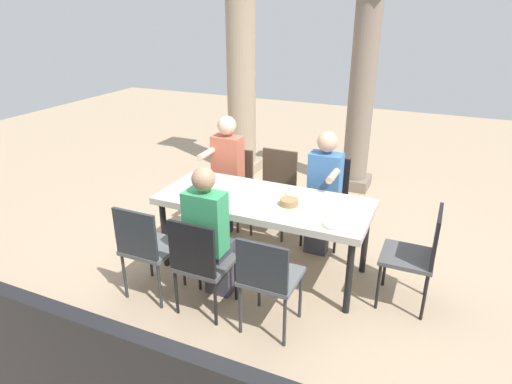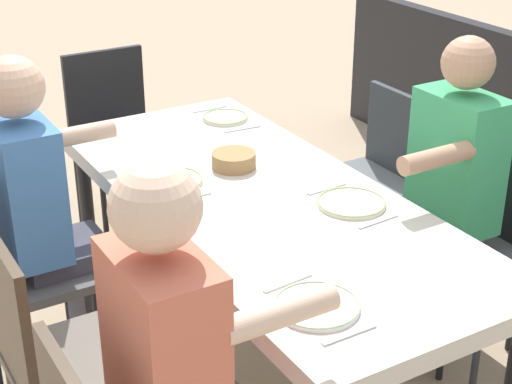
% 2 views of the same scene
% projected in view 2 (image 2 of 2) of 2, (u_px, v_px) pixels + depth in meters
% --- Properties ---
extents(ground_plane, '(16.00, 16.00, 0.00)m').
position_uv_depth(ground_plane, '(260.00, 370.00, 3.24)').
color(ground_plane, tan).
extents(dining_table, '(2.03, 0.86, 0.77)m').
position_uv_depth(dining_table, '(261.00, 211.00, 2.94)').
color(dining_table, beige).
rests_on(dining_table, ground).
extents(chair_mid_north, '(0.44, 0.44, 0.95)m').
position_uv_depth(chair_mid_north, '(55.00, 350.00, 2.45)').
color(chair_mid_north, '#6A6158').
rests_on(chair_mid_north, ground).
extents(chair_mid_south, '(0.44, 0.44, 0.91)m').
position_uv_depth(chair_mid_south, '(470.00, 225.00, 3.24)').
color(chair_mid_south, '#4F4F50').
rests_on(chair_mid_south, ground).
extents(chair_east_north, '(0.44, 0.44, 0.95)m').
position_uv_depth(chair_east_north, '(2.00, 263.00, 2.92)').
color(chair_east_north, '#4F4F50').
rests_on(chair_east_north, ground).
extents(chair_east_south, '(0.44, 0.44, 0.88)m').
position_uv_depth(chair_east_south, '(375.00, 171.00, 3.71)').
color(chair_east_south, '#5B5E61').
rests_on(chair_east_south, ground).
extents(chair_head_east, '(0.44, 0.44, 0.94)m').
position_uv_depth(chair_head_east, '(116.00, 132.00, 4.13)').
color(chair_head_east, '#4F4F50').
rests_on(chair_head_east, ground).
extents(diner_woman_green, '(0.35, 0.50, 1.30)m').
position_uv_depth(diner_woman_green, '(47.00, 213.00, 2.94)').
color(diner_woman_green, '#3F3F4C').
rests_on(diner_woman_green, ground).
extents(diner_man_white, '(0.35, 0.49, 1.30)m').
position_uv_depth(diner_man_white, '(441.00, 196.00, 3.08)').
color(diner_man_white, '#3F3F4C').
rests_on(diner_man_white, ground).
extents(plate_0, '(0.24, 0.24, 0.02)m').
position_uv_depth(plate_0, '(317.00, 306.00, 2.25)').
color(plate_0, white).
rests_on(plate_0, dining_table).
extents(fork_0, '(0.02, 0.17, 0.01)m').
position_uv_depth(fork_0, '(349.00, 335.00, 2.13)').
color(fork_0, silver).
rests_on(fork_0, dining_table).
extents(spoon_0, '(0.03, 0.17, 0.01)m').
position_uv_depth(spoon_0, '(288.00, 283.00, 2.36)').
color(spoon_0, silver).
rests_on(spoon_0, dining_table).
extents(plate_1, '(0.24, 0.24, 0.02)m').
position_uv_depth(plate_1, '(351.00, 203.00, 2.83)').
color(plate_1, silver).
rests_on(plate_1, dining_table).
extents(fork_1, '(0.03, 0.17, 0.01)m').
position_uv_depth(fork_1, '(378.00, 221.00, 2.72)').
color(fork_1, silver).
rests_on(fork_1, dining_table).
extents(spoon_1, '(0.03, 0.17, 0.01)m').
position_uv_depth(spoon_1, '(327.00, 189.00, 2.95)').
color(spoon_1, silver).
rests_on(spoon_1, dining_table).
extents(plate_2, '(0.24, 0.24, 0.02)m').
position_uv_depth(plate_2, '(171.00, 181.00, 3.00)').
color(plate_2, silver).
rests_on(plate_2, dining_table).
extents(fork_2, '(0.03, 0.17, 0.01)m').
position_uv_depth(fork_2, '(189.00, 197.00, 2.88)').
color(fork_2, silver).
rests_on(fork_2, dining_table).
extents(spoon_2, '(0.02, 0.17, 0.01)m').
position_uv_depth(spoon_2, '(154.00, 168.00, 3.12)').
color(spoon_2, silver).
rests_on(spoon_2, dining_table).
extents(plate_3, '(0.20, 0.20, 0.02)m').
position_uv_depth(plate_3, '(225.00, 117.00, 3.61)').
color(plate_3, silver).
rests_on(plate_3, dining_table).
extents(fork_3, '(0.03, 0.17, 0.01)m').
position_uv_depth(fork_3, '(242.00, 129.00, 3.50)').
color(fork_3, silver).
rests_on(fork_3, dining_table).
extents(spoon_3, '(0.02, 0.17, 0.01)m').
position_uv_depth(spoon_3, '(210.00, 109.00, 3.73)').
color(spoon_3, silver).
rests_on(spoon_3, dining_table).
extents(bread_basket, '(0.17, 0.17, 0.06)m').
position_uv_depth(bread_basket, '(234.00, 160.00, 3.12)').
color(bread_basket, '#9E7547').
rests_on(bread_basket, dining_table).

